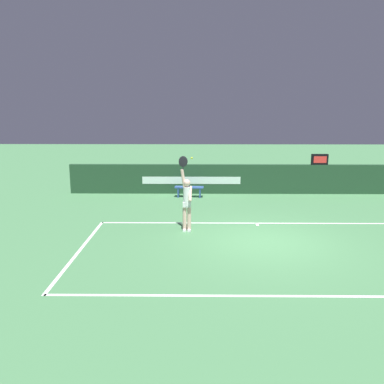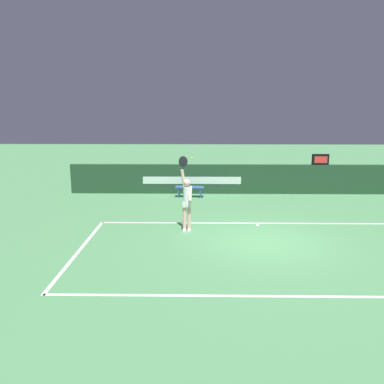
{
  "view_description": "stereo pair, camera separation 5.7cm",
  "coord_description": "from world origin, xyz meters",
  "px_view_note": "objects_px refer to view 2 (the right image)",
  "views": [
    {
      "loc": [
        -2.06,
        -11.56,
        3.99
      ],
      "look_at": [
        -2.2,
        1.05,
        1.27
      ],
      "focal_mm": 38.15,
      "sensor_mm": 36.0,
      "label": 1
    },
    {
      "loc": [
        -2.0,
        -11.56,
        3.99
      ],
      "look_at": [
        -2.2,
        1.05,
        1.27
      ],
      "focal_mm": 38.15,
      "sensor_mm": 36.0,
      "label": 2
    }
  ],
  "objects_px": {
    "speed_display": "(320,159)",
    "tennis_player": "(187,200)",
    "courtside_bench_near": "(190,189)",
    "tennis_ball": "(192,158)"
  },
  "relations": [
    {
      "from": "speed_display",
      "to": "tennis_ball",
      "type": "xyz_separation_m",
      "value": [
        -5.67,
        -5.92,
        0.82
      ]
    },
    {
      "from": "tennis_ball",
      "to": "courtside_bench_near",
      "type": "height_order",
      "value": "tennis_ball"
    },
    {
      "from": "courtside_bench_near",
      "to": "tennis_player",
      "type": "bearing_deg",
      "value": -89.88
    },
    {
      "from": "tennis_player",
      "to": "courtside_bench_near",
      "type": "bearing_deg",
      "value": 90.12
    },
    {
      "from": "speed_display",
      "to": "tennis_player",
      "type": "xyz_separation_m",
      "value": [
        -5.83,
        -5.66,
        -0.57
      ]
    },
    {
      "from": "tennis_ball",
      "to": "speed_display",
      "type": "bearing_deg",
      "value": 46.22
    },
    {
      "from": "speed_display",
      "to": "tennis_player",
      "type": "bearing_deg",
      "value": -135.84
    },
    {
      "from": "speed_display",
      "to": "tennis_player",
      "type": "relative_size",
      "value": 0.3
    },
    {
      "from": "courtside_bench_near",
      "to": "speed_display",
      "type": "bearing_deg",
      "value": 7.86
    },
    {
      "from": "speed_display",
      "to": "tennis_ball",
      "type": "relative_size",
      "value": 10.28
    }
  ]
}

